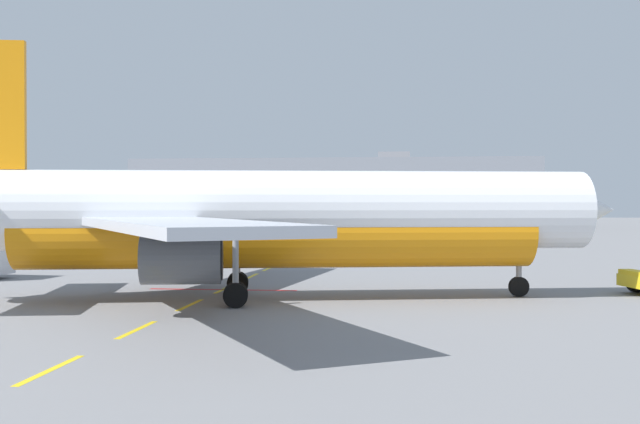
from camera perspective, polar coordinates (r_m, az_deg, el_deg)
The scene contains 5 objects.
ground at distance 59.86m, azimuth 18.25°, elevation -3.82°, with size 400.00×400.00×0.00m, color slate.
apron_paint_markings at distance 57.72m, azimuth -3.34°, elevation -3.94°, with size 8.00×96.41×0.01m.
airliner_foreground at distance 37.24m, azimuth -3.98°, elevation -0.39°, with size 34.64×33.92×12.20m.
airliner_mid_left at distance 103.06m, azimuth -16.74°, elevation -0.24°, with size 23.61×25.19×9.48m.
terminal_satellite at distance 150.23m, azimuth 1.20°, elevation 1.34°, with size 74.82×24.41×14.42m.
Camera 1 is at (27.87, -18.43, 4.63)m, focal length 43.46 mm.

